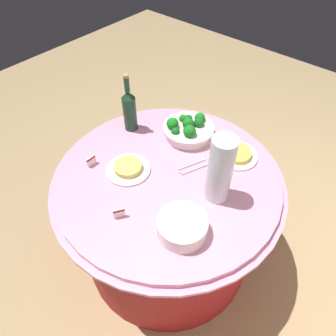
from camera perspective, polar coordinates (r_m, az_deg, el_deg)
ground_plane at (r=2.13m, az=-0.00°, el=-14.71°), size 6.00×6.00×0.00m
buffet_table at (r=1.81m, az=-0.00°, el=-9.02°), size 1.16×1.16×0.74m
broccoli_bowl at (r=1.71m, az=3.71°, el=7.15°), size 0.28×0.28×0.12m
plate_stack at (r=1.30m, az=2.62°, el=-10.67°), size 0.21×0.21×0.08m
wine_bottle at (r=1.72m, az=-7.08°, el=10.63°), size 0.07×0.07×0.34m
decorative_fruit_vase at (r=1.34m, az=9.49°, el=-0.62°), size 0.11×0.11×0.34m
serving_tongs at (r=1.56m, az=4.50°, el=0.13°), size 0.16×0.10×0.01m
food_plate_noodles at (r=1.55m, az=-7.31°, el=-0.07°), size 0.22×0.22×0.04m
food_plate_fried_egg at (r=1.64m, az=12.42°, el=2.48°), size 0.22×0.22×0.04m
label_placard_front at (r=1.37m, az=-8.97°, el=-8.07°), size 0.05×0.03×0.05m
label_placard_mid at (r=1.60m, az=-13.89°, el=1.33°), size 0.05×0.01×0.05m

